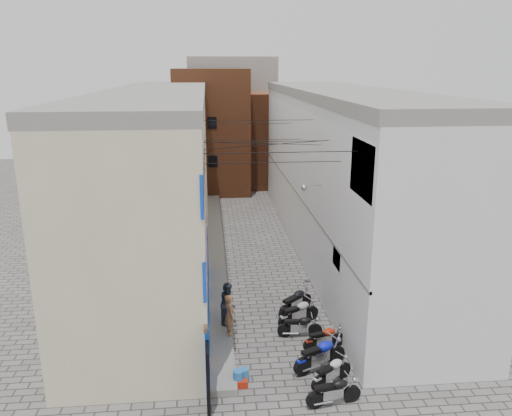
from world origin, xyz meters
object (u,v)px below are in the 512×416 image
object	(u,v)px
motorcycle_e	(300,325)
red_crate	(242,383)
motorcycle_b	(332,371)
person_b	(228,303)
motorcycle_a	(334,390)
motorcycle_g	(296,301)
water_jug_far	(244,375)
person_a	(229,315)
motorcycle_f	(299,311)
water_jug_near	(238,378)
motorcycle_d	(324,337)
motorcycle_c	(320,353)

from	to	relation	value
motorcycle_e	red_crate	bearing A→B (deg)	-34.87
motorcycle_b	person_b	size ratio (longest dim) A/B	1.03
motorcycle_a	person_b	distance (m)	5.94
person_b	red_crate	bearing A→B (deg)	-156.62
motorcycle_b	motorcycle_a	bearing A→B (deg)	-42.90
motorcycle_g	water_jug_far	xyz separation A→B (m)	(-2.51, -4.52, -0.37)
motorcycle_e	person_a	xyz separation A→B (m)	(-2.72, 0.06, 0.56)
motorcycle_b	motorcycle_f	distance (m)	4.08
motorcycle_a	water_jug_near	size ratio (longest dim) A/B	3.32
red_crate	motorcycle_d	bearing A→B (deg)	31.68
motorcycle_f	water_jug_near	distance (m)	4.69
motorcycle_f	water_jug_near	size ratio (longest dim) A/B	3.58
water_jug_far	red_crate	xyz separation A→B (m)	(-0.10, -0.27, -0.12)
motorcycle_g	motorcycle_c	bearing A→B (deg)	-40.31
motorcycle_e	motorcycle_b	bearing A→B (deg)	14.61
motorcycle_b	person_a	xyz separation A→B (m)	(-3.22, 3.13, 0.56)
motorcycle_g	person_a	world-z (taller)	person_a
red_crate	motorcycle_a	bearing A→B (deg)	-23.19
motorcycle_c	motorcycle_b	bearing A→B (deg)	-11.92
motorcycle_d	motorcycle_f	bearing A→B (deg)	-177.37
motorcycle_d	person_a	distance (m)	3.66
motorcycle_e	person_b	size ratio (longest dim) A/B	1.02
motorcycle_d	motorcycle_f	xyz separation A→B (m)	(-0.62, 1.93, 0.07)
motorcycle_g	person_a	distance (m)	3.43
motorcycle_b	motorcycle_c	size ratio (longest dim) A/B	0.83
person_b	red_crate	size ratio (longest dim) A/B	4.45
motorcycle_e	person_b	xyz separation A→B (m)	(-2.72, 0.97, 0.60)
motorcycle_d	water_jug_far	bearing A→B (deg)	-76.32
motorcycle_b	motorcycle_e	xyz separation A→B (m)	(-0.50, 3.07, -0.00)
person_a	red_crate	world-z (taller)	person_a
motorcycle_e	red_crate	distance (m)	3.84
person_b	motorcycle_f	bearing A→B (deg)	-69.69
motorcycle_e	water_jug_far	size ratio (longest dim) A/B	3.64
motorcycle_f	motorcycle_c	bearing A→B (deg)	-23.06
motorcycle_c	water_jug_near	xyz separation A→B (m)	(-2.88, -0.64, -0.34)
red_crate	water_jug_near	bearing A→B (deg)	136.87
motorcycle_f	water_jug_far	xyz separation A→B (m)	(-2.49, -3.65, -0.32)
motorcycle_e	water_jug_near	bearing A→B (deg)	-37.05
motorcycle_c	water_jug_near	world-z (taller)	motorcycle_c
motorcycle_e	water_jug_far	xyz separation A→B (m)	(-2.36, -2.65, -0.27)
person_a	motorcycle_b	bearing A→B (deg)	-146.72
motorcycle_b	water_jug_far	bearing A→B (deg)	-130.74
motorcycle_a	motorcycle_b	distance (m)	1.06
motorcycle_c	water_jug_far	size ratio (longest dim) A/B	4.41
motorcycle_b	person_a	size ratio (longest dim) A/B	1.08
motorcycle_e	water_jug_near	xyz separation A→B (m)	(-2.57, -2.82, -0.23)
motorcycle_c	motorcycle_g	size ratio (longest dim) A/B	1.01
motorcycle_a	person_b	size ratio (longest dim) A/B	1.06
motorcycle_g	red_crate	distance (m)	5.48
water_jug_near	water_jug_far	size ratio (longest dim) A/B	1.13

